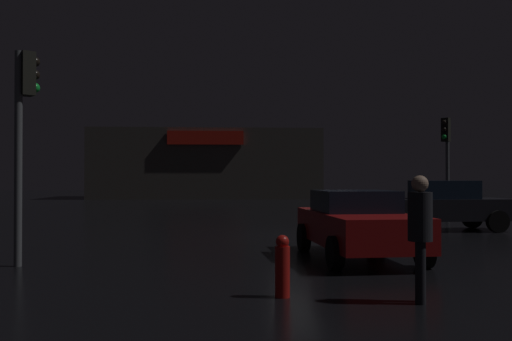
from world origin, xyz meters
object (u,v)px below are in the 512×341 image
(traffic_signal_opposite, at_px, (446,148))
(fire_hydrant, at_px, (282,266))
(traffic_signal_main, at_px, (24,116))
(car_far, at_px, (357,223))
(store_building, at_px, (207,164))
(pedestrian, at_px, (420,228))
(car_crossing, at_px, (444,205))

(traffic_signal_opposite, bearing_deg, fire_hydrant, -119.65)
(traffic_signal_main, bearing_deg, fire_hydrant, -33.90)
(traffic_signal_main, xyz_separation_m, car_far, (6.87, 0.64, -2.22))
(store_building, xyz_separation_m, traffic_signal_opposite, (10.69, -25.13, 0.14))
(pedestrian, bearing_deg, fire_hydrant, 165.25)
(traffic_signal_main, relative_size, car_crossing, 0.98)
(car_far, bearing_deg, store_building, 96.49)
(car_far, height_order, car_crossing, car_crossing)
(store_building, relative_size, traffic_signal_opposite, 4.38)
(traffic_signal_opposite, xyz_separation_m, pedestrian, (-6.72, -15.61, -1.93))
(car_far, distance_m, fire_hydrant, 4.40)
(car_far, bearing_deg, fire_hydrant, -117.90)
(car_far, xyz_separation_m, fire_hydrant, (-2.05, -3.88, -0.30))
(car_far, xyz_separation_m, car_crossing, (4.37, 6.10, 0.08))
(traffic_signal_opposite, xyz_separation_m, car_far, (-6.55, -11.24, -2.22))
(car_far, bearing_deg, traffic_signal_main, -174.67)
(traffic_signal_opposite, bearing_deg, car_far, -120.24)
(store_building, height_order, fire_hydrant, store_building)
(store_building, bearing_deg, traffic_signal_main, -94.21)
(car_far, relative_size, pedestrian, 2.46)
(fire_hydrant, bearing_deg, car_far, 62.10)
(traffic_signal_main, distance_m, fire_hydrant, 6.33)
(traffic_signal_opposite, height_order, pedestrian, traffic_signal_opposite)
(pedestrian, bearing_deg, car_far, 87.84)
(store_building, relative_size, fire_hydrant, 20.42)
(car_far, distance_m, car_crossing, 7.50)
(pedestrian, bearing_deg, store_building, 95.57)
(fire_hydrant, bearing_deg, pedestrian, -14.75)
(car_crossing, relative_size, fire_hydrant, 4.75)
(traffic_signal_opposite, height_order, car_far, traffic_signal_opposite)
(traffic_signal_opposite, distance_m, fire_hydrant, 17.58)
(car_crossing, distance_m, fire_hydrant, 11.87)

